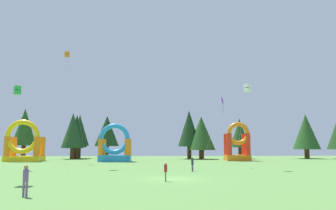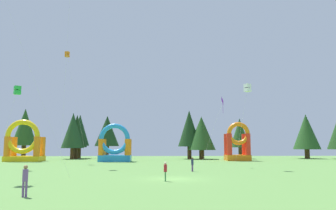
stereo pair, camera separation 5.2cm
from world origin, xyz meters
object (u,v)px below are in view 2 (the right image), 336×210
at_px(inflatable_orange_dome, 115,148).
at_px(person_near_camera, 165,170).
at_px(inflatable_red_slide, 24,146).
at_px(kite_white_box, 247,88).
at_px(inflatable_yellow_castle, 238,146).
at_px(person_midfield, 25,178).
at_px(person_left_edge, 192,163).
at_px(kite_orange_box, 67,55).
at_px(kite_green_box, 17,90).
at_px(kite_purple_diamond, 223,102).

bearing_deg(inflatable_orange_dome, person_near_camera, -76.14).
distance_m(inflatable_orange_dome, inflatable_red_slide, 16.33).
xyz_separation_m(inflatable_orange_dome, inflatable_red_slide, (-16.28, 1.19, 0.39)).
bearing_deg(kite_white_box, inflatable_yellow_castle, 80.04).
bearing_deg(inflatable_yellow_castle, inflatable_orange_dome, -173.05).
relative_size(person_midfield, inflatable_yellow_castle, 0.25).
xyz_separation_m(person_midfield, inflatable_red_slide, (-16.12, 41.68, 1.66)).
bearing_deg(person_left_edge, inflatable_red_slide, -87.34).
xyz_separation_m(kite_white_box, person_midfield, (-18.77, -21.47, -8.90)).
distance_m(kite_orange_box, person_left_edge, 32.50).
relative_size(kite_green_box, kite_purple_diamond, 1.10).
relative_size(person_left_edge, inflatable_yellow_castle, 0.22).
bearing_deg(kite_white_box, person_midfield, -131.16).
xyz_separation_m(person_left_edge, inflatable_yellow_castle, (11.17, 25.32, 1.81)).
bearing_deg(person_near_camera, inflatable_orange_dome, 16.78).
distance_m(kite_orange_box, inflatable_yellow_castle, 34.70).
bearing_deg(kite_orange_box, inflatable_orange_dome, 20.71).
distance_m(kite_orange_box, kite_green_box, 16.98).
bearing_deg(inflatable_red_slide, kite_green_box, -72.14).
xyz_separation_m(kite_green_box, person_left_edge, (21.49, -5.02, -8.83)).
height_order(kite_purple_diamond, person_near_camera, kite_purple_diamond).
bearing_deg(kite_white_box, kite_purple_diamond, 113.96).
bearing_deg(kite_purple_diamond, kite_orange_box, 155.49).
bearing_deg(kite_green_box, kite_purple_diamond, 7.10).
bearing_deg(kite_green_box, person_near_camera, -39.23).
bearing_deg(kite_orange_box, person_midfield, -78.09).
bearing_deg(kite_green_box, kite_orange_box, 81.49).
xyz_separation_m(kite_white_box, kite_purple_diamond, (-2.13, 4.78, -1.10)).
height_order(kite_green_box, kite_purple_diamond, kite_green_box).
height_order(kite_orange_box, inflatable_yellow_castle, kite_orange_box).
height_order(person_left_edge, inflatable_yellow_castle, inflatable_yellow_castle).
xyz_separation_m(person_left_edge, inflatable_orange_dome, (-11.26, 22.58, 1.41)).
height_order(person_left_edge, inflatable_red_slide, inflatable_red_slide).
relative_size(kite_green_box, inflatable_orange_dome, 1.55).
xyz_separation_m(kite_purple_diamond, person_left_edge, (-5.22, -8.35, -7.94)).
xyz_separation_m(kite_orange_box, person_midfield, (7.90, -37.44, -17.21)).
bearing_deg(person_near_camera, inflatable_yellow_castle, -19.36).
bearing_deg(kite_green_box, person_midfield, -66.28).
bearing_deg(inflatable_orange_dome, kite_orange_box, -159.29).
relative_size(kite_white_box, kite_purple_diamond, 1.11).
distance_m(person_left_edge, inflatable_red_slide, 36.42).
xyz_separation_m(kite_green_box, kite_purple_diamond, (26.71, 3.33, -0.88)).
relative_size(kite_green_box, person_near_camera, 6.63).
bearing_deg(inflatable_yellow_castle, person_near_camera, -112.27).
distance_m(person_midfield, inflatable_red_slide, 44.72).
bearing_deg(inflatable_orange_dome, inflatable_yellow_castle, 6.95).
distance_m(kite_white_box, inflatable_orange_dome, 27.68).
bearing_deg(kite_purple_diamond, kite_white_box, -66.04).
bearing_deg(inflatable_red_slide, person_midfield, -68.86).
bearing_deg(kite_purple_diamond, person_left_edge, -122.03).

